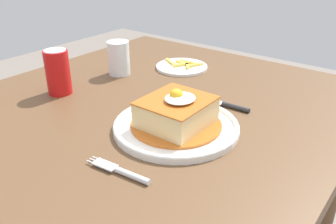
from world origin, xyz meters
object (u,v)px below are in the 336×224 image
at_px(main_plate, 175,127).
at_px(fork, 123,172).
at_px(soda_can, 58,72).
at_px(drinking_glass, 119,60).
at_px(side_plate_fries, 182,67).
at_px(knife, 227,105).

xyz_separation_m(main_plate, fork, (-0.19, -0.02, -0.00)).
relative_size(soda_can, drinking_glass, 1.18).
bearing_deg(soda_can, side_plate_fries, -21.48).
bearing_deg(main_plate, fork, -172.66).
xyz_separation_m(knife, drinking_glass, (0.01, 0.39, 0.04)).
xyz_separation_m(main_plate, side_plate_fries, (0.35, 0.23, -0.00)).
xyz_separation_m(drinking_glass, side_plate_fries, (0.17, -0.13, -0.04)).
bearing_deg(side_plate_fries, drinking_glass, 142.88).
relative_size(fork, knife, 0.86).
relative_size(fork, drinking_glass, 1.35).
relative_size(knife, drinking_glass, 1.58).
relative_size(fork, soda_can, 1.14).
bearing_deg(fork, soda_can, 67.26).
distance_m(soda_can, side_plate_fries, 0.41).
distance_m(soda_can, drinking_glass, 0.21).
bearing_deg(knife, fork, 178.63).
distance_m(knife, side_plate_fries, 0.32).
bearing_deg(soda_can, knife, -63.99).
distance_m(main_plate, fork, 0.20).
xyz_separation_m(fork, side_plate_fries, (0.55, 0.26, -0.00)).
bearing_deg(main_plate, side_plate_fries, 33.45).
bearing_deg(soda_can, drinking_glass, -6.20).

